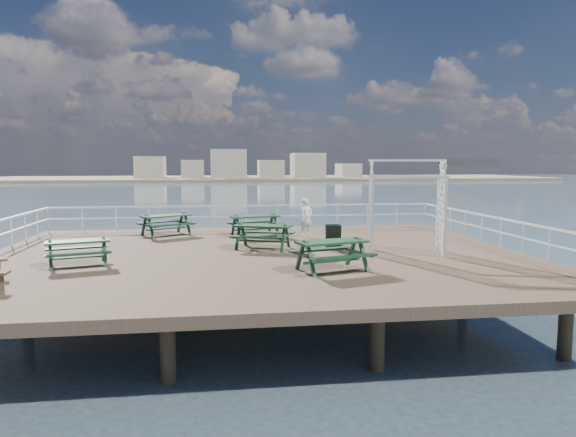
% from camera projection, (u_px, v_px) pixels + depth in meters
% --- Properties ---
extents(ground, '(18.00, 14.00, 0.30)m').
position_uv_depth(ground, '(257.00, 258.00, 17.45)').
color(ground, brown).
rests_on(ground, ground).
extents(sea_backdrop, '(300.00, 300.00, 9.20)m').
position_uv_depth(sea_backdrop, '(264.00, 175.00, 151.21)').
color(sea_backdrop, '#3B5664').
rests_on(sea_backdrop, ground).
extents(railing, '(17.77, 13.76, 1.10)m').
position_uv_depth(railing, '(250.00, 220.00, 19.86)').
color(railing, silver).
rests_on(railing, ground).
extents(picnic_table_a, '(2.56, 2.43, 0.98)m').
position_uv_depth(picnic_table_a, '(166.00, 221.00, 21.72)').
color(picnic_table_a, '#14381F').
rests_on(picnic_table_a, ground).
extents(picnic_table_b, '(2.42, 2.21, 0.96)m').
position_uv_depth(picnic_table_b, '(263.00, 232.00, 18.32)').
color(picnic_table_b, '#14381F').
rests_on(picnic_table_b, ground).
extents(picnic_table_c, '(2.35, 2.08, 0.98)m').
position_uv_depth(picnic_table_c, '(255.00, 221.00, 21.53)').
color(picnic_table_c, '#14381F').
rests_on(picnic_table_c, ground).
extents(picnic_table_d, '(2.12, 1.88, 0.87)m').
position_uv_depth(picnic_table_d, '(78.00, 247.00, 15.27)').
color(picnic_table_d, '#14381F').
rests_on(picnic_table_d, ground).
extents(picnic_table_e, '(2.39, 2.12, 0.98)m').
position_uv_depth(picnic_table_e, '(332.00, 249.00, 14.57)').
color(picnic_table_e, '#14381F').
rests_on(picnic_table_e, ground).
extents(trellis_arbor, '(2.81, 1.96, 3.18)m').
position_uv_depth(trellis_arbor, '(406.00, 212.00, 17.32)').
color(trellis_arbor, silver).
rests_on(trellis_arbor, ground).
extents(sandwich_board, '(0.58, 0.46, 0.88)m').
position_uv_depth(sandwich_board, '(333.00, 237.00, 18.23)').
color(sandwich_board, black).
rests_on(sandwich_board, ground).
extents(person, '(0.68, 0.57, 1.60)m').
position_uv_depth(person, '(306.00, 218.00, 21.20)').
color(person, white).
rests_on(person, ground).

